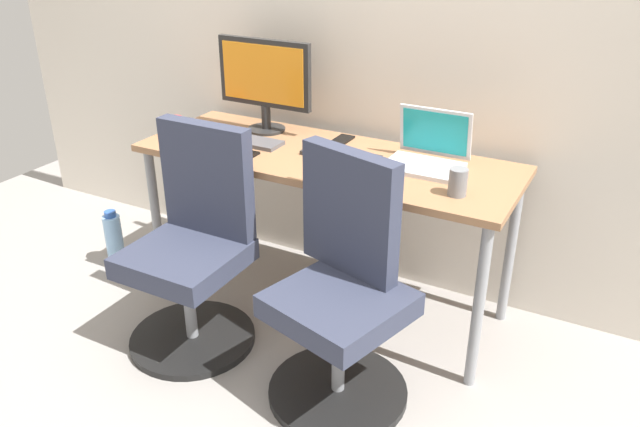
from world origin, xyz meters
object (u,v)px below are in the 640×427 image
object	(u,v)px
desktop_monitor	(264,79)
open_laptop	(428,152)
office_chair_right	(342,294)
water_bottle_on_floor	(114,239)
coffee_mug	(174,127)
office_chair_left	(194,250)

from	to	relation	value
desktop_monitor	open_laptop	distance (m)	0.86
office_chair_right	water_bottle_on_floor	size ratio (longest dim) A/B	3.03
water_bottle_on_floor	desktop_monitor	size ratio (longest dim) A/B	0.65
desktop_monitor	open_laptop	xyz separation A→B (m)	(0.83, -0.06, -0.19)
office_chair_right	open_laptop	bearing A→B (deg)	81.52
open_laptop	coffee_mug	xyz separation A→B (m)	(-1.17, -0.21, -0.01)
office_chair_left	desktop_monitor	size ratio (longest dim) A/B	1.96
desktop_monitor	water_bottle_on_floor	bearing A→B (deg)	-152.01
desktop_monitor	open_laptop	size ratio (longest dim) A/B	1.55
office_chair_left	open_laptop	world-z (taller)	open_laptop
water_bottle_on_floor	coffee_mug	size ratio (longest dim) A/B	3.37
office_chair_right	desktop_monitor	bearing A→B (deg)	138.37
office_chair_left	water_bottle_on_floor	bearing A→B (deg)	160.46
office_chair_left	office_chair_right	xyz separation A→B (m)	(0.69, -0.00, 0.00)
open_laptop	office_chair_left	bearing A→B (deg)	-142.69
office_chair_right	water_bottle_on_floor	xyz separation A→B (m)	(-1.47, 0.28, -0.28)
water_bottle_on_floor	office_chair_left	bearing A→B (deg)	-19.54
water_bottle_on_floor	desktop_monitor	distance (m)	1.18
water_bottle_on_floor	desktop_monitor	world-z (taller)	desktop_monitor
office_chair_right	coffee_mug	size ratio (longest dim) A/B	10.22
coffee_mug	water_bottle_on_floor	bearing A→B (deg)	-164.04
coffee_mug	desktop_monitor	bearing A→B (deg)	39.41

